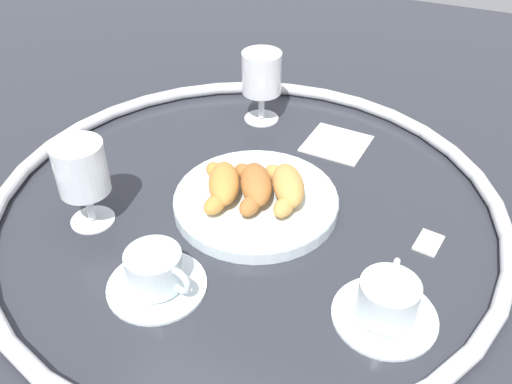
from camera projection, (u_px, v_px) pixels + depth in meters
ground_plane at (247, 207)px, 0.89m from camera, size 2.20×2.20×0.00m
table_chrome_rim at (247, 202)px, 0.88m from camera, size 0.81×0.81×0.02m
pastry_plate at (256, 200)px, 0.88m from camera, size 0.26×0.26×0.02m
croissant_large at (286, 186)px, 0.86m from camera, size 0.12×0.10×0.04m
croissant_small at (254, 185)px, 0.86m from camera, size 0.12×0.10×0.04m
croissant_extra at (222, 184)px, 0.86m from camera, size 0.12×0.10×0.04m
coffee_cup_near at (387, 303)px, 0.70m from camera, size 0.14×0.14×0.06m
coffee_cup_far at (156, 274)px, 0.74m from camera, size 0.14×0.14×0.06m
juice_glass_left at (262, 76)px, 1.05m from camera, size 0.08×0.08×0.14m
juice_glass_right at (82, 173)px, 0.81m from camera, size 0.08×0.08×0.14m
sugar_packet at (429, 242)px, 0.82m from camera, size 0.05×0.04×0.01m
folded_napkin at (337, 143)px, 1.03m from camera, size 0.12×0.12×0.01m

